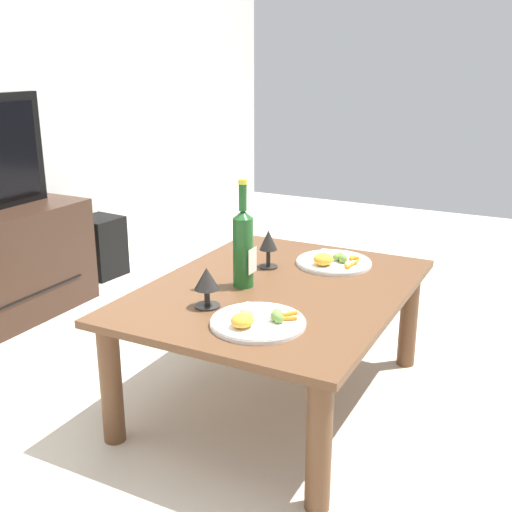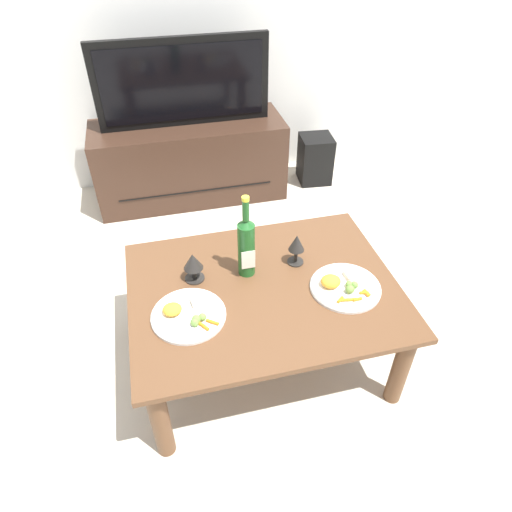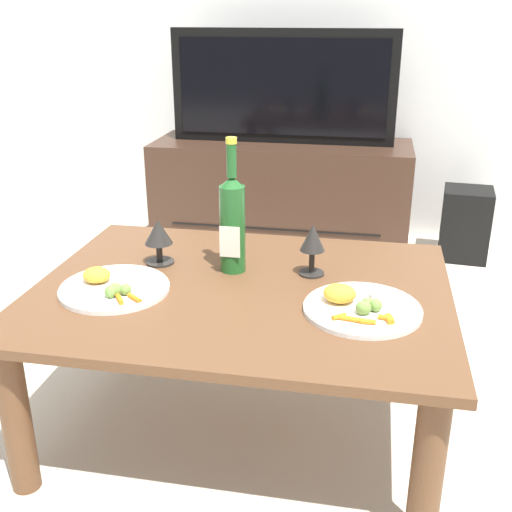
{
  "view_description": "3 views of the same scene",
  "coord_description": "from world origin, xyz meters",
  "px_view_note": "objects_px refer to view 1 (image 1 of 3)",
  "views": [
    {
      "loc": [
        -1.82,
        -0.86,
        1.18
      ],
      "look_at": [
        0.0,
        0.08,
        0.53
      ],
      "focal_mm": 43.92,
      "sensor_mm": 36.0,
      "label": 1
    },
    {
      "loc": [
        -0.35,
        -1.29,
        1.7
      ],
      "look_at": [
        -0.01,
        0.08,
        0.53
      ],
      "focal_mm": 31.92,
      "sensor_mm": 36.0,
      "label": 2
    },
    {
      "loc": [
        0.32,
        -1.45,
        1.11
      ],
      "look_at": [
        0.03,
        0.06,
        0.5
      ],
      "focal_mm": 43.69,
      "sensor_mm": 36.0,
      "label": 3
    }
  ],
  "objects_px": {
    "dining_table": "(277,305)",
    "dinner_plate_right": "(333,261)",
    "floor_speaker": "(100,247)",
    "goblet_right": "(268,243)",
    "dinner_plate_left": "(258,321)",
    "goblet_left": "(207,281)",
    "wine_bottle": "(243,245)"
  },
  "relations": [
    {
      "from": "dining_table",
      "to": "dinner_plate_right",
      "type": "distance_m",
      "value": 0.33
    },
    {
      "from": "floor_speaker",
      "to": "goblet_right",
      "type": "distance_m",
      "value": 1.51
    },
    {
      "from": "dining_table",
      "to": "dinner_plate_right",
      "type": "xyz_separation_m",
      "value": [
        0.31,
        -0.09,
        0.08
      ]
    },
    {
      "from": "dining_table",
      "to": "goblet_right",
      "type": "relative_size",
      "value": 7.49
    },
    {
      "from": "dinner_plate_left",
      "to": "dinner_plate_right",
      "type": "xyz_separation_m",
      "value": [
        0.63,
        0.0,
        0.0
      ]
    },
    {
      "from": "dinner_plate_left",
      "to": "dinner_plate_right",
      "type": "height_order",
      "value": "dinner_plate_right"
    },
    {
      "from": "dining_table",
      "to": "dinner_plate_left",
      "type": "height_order",
      "value": "dinner_plate_left"
    },
    {
      "from": "goblet_left",
      "to": "goblet_right",
      "type": "xyz_separation_m",
      "value": [
        0.44,
        0.0,
        0.01
      ]
    },
    {
      "from": "goblet_left",
      "to": "dinner_plate_left",
      "type": "relative_size",
      "value": 0.46
    },
    {
      "from": "goblet_left",
      "to": "dinner_plate_left",
      "type": "height_order",
      "value": "goblet_left"
    },
    {
      "from": "goblet_right",
      "to": "dinner_plate_left",
      "type": "relative_size",
      "value": 0.51
    },
    {
      "from": "wine_bottle",
      "to": "goblet_left",
      "type": "xyz_separation_m",
      "value": [
        -0.22,
        0.01,
        -0.06
      ]
    },
    {
      "from": "floor_speaker",
      "to": "dinner_plate_right",
      "type": "height_order",
      "value": "dinner_plate_right"
    },
    {
      "from": "dinner_plate_left",
      "to": "floor_speaker",
      "type": "bearing_deg",
      "value": 54.99
    },
    {
      "from": "goblet_right",
      "to": "floor_speaker",
      "type": "bearing_deg",
      "value": 66.13
    },
    {
      "from": "dining_table",
      "to": "dinner_plate_right",
      "type": "bearing_deg",
      "value": -15.29
    },
    {
      "from": "dining_table",
      "to": "goblet_right",
      "type": "distance_m",
      "value": 0.27
    },
    {
      "from": "wine_bottle",
      "to": "dinner_plate_left",
      "type": "xyz_separation_m",
      "value": [
        -0.27,
        -0.19,
        -0.13
      ]
    },
    {
      "from": "dinner_plate_right",
      "to": "dining_table",
      "type": "bearing_deg",
      "value": 164.71
    },
    {
      "from": "floor_speaker",
      "to": "goblet_left",
      "type": "relative_size",
      "value": 2.58
    },
    {
      "from": "wine_bottle",
      "to": "dinner_plate_right",
      "type": "distance_m",
      "value": 0.43
    },
    {
      "from": "floor_speaker",
      "to": "dinner_plate_right",
      "type": "distance_m",
      "value": 1.63
    },
    {
      "from": "goblet_left",
      "to": "dinner_plate_right",
      "type": "bearing_deg",
      "value": -19.53
    },
    {
      "from": "goblet_left",
      "to": "dinner_plate_right",
      "type": "height_order",
      "value": "goblet_left"
    },
    {
      "from": "goblet_left",
      "to": "dining_table",
      "type": "bearing_deg",
      "value": -24.25
    },
    {
      "from": "dining_table",
      "to": "goblet_left",
      "type": "height_order",
      "value": "goblet_left"
    },
    {
      "from": "dining_table",
      "to": "dinner_plate_left",
      "type": "relative_size",
      "value": 3.82
    },
    {
      "from": "wine_bottle",
      "to": "dinner_plate_left",
      "type": "relative_size",
      "value": 1.31
    },
    {
      "from": "goblet_right",
      "to": "dinner_plate_right",
      "type": "xyz_separation_m",
      "value": [
        0.14,
        -0.2,
        -0.08
      ]
    },
    {
      "from": "floor_speaker",
      "to": "goblet_right",
      "type": "bearing_deg",
      "value": -108.49
    },
    {
      "from": "floor_speaker",
      "to": "wine_bottle",
      "type": "xyz_separation_m",
      "value": [
        -0.81,
        -1.35,
        0.41
      ]
    },
    {
      "from": "goblet_right",
      "to": "dinner_plate_left",
      "type": "xyz_separation_m",
      "value": [
        -0.49,
        -0.21,
        -0.08
      ]
    }
  ]
}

